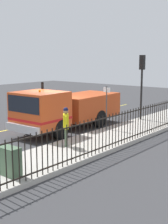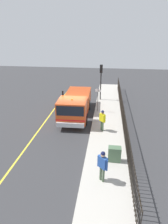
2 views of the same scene
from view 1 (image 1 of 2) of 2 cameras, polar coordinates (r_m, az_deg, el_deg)
The scene contains 10 objects.
ground_plane at distance 16.79m, azimuth -5.26°, elevation -3.52°, with size 52.36×52.36×0.00m, color #38383A.
sidewalk_slab at distance 14.77m, azimuth 3.62°, elevation -5.04°, with size 2.63×23.80×0.16m, color #B7B2A8.
lane_marking at distance 18.37m, azimuth -10.20°, elevation -2.45°, with size 0.12×21.42×0.01m, color yellow.
work_truck at distance 16.69m, azimuth -3.68°, elevation 0.82°, with size 2.46×6.89×2.58m.
worker_standing at distance 13.20m, azimuth -3.29°, elevation -1.92°, with size 0.48×0.48×1.67m.
iron_fence at distance 13.95m, azimuth 7.59°, elevation -2.58°, with size 0.04×20.27×1.44m.
traffic_light_near at distance 19.13m, azimuth 10.40°, elevation 6.76°, with size 0.30×0.21×3.84m.
utility_cabinet at distance 10.41m, azimuth -13.24°, elevation -8.63°, with size 0.73×0.42×0.92m, color #4C6B4C.
traffic_cone at distance 19.45m, azimuth -3.92°, elevation -0.66°, with size 0.46×0.46×0.66m, color orange.
street_sign at distance 16.37m, azimuth 4.09°, elevation 1.76°, with size 0.49×0.15×2.26m.
Camera 1 is at (11.49, -11.62, 3.87)m, focal length 50.71 mm.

